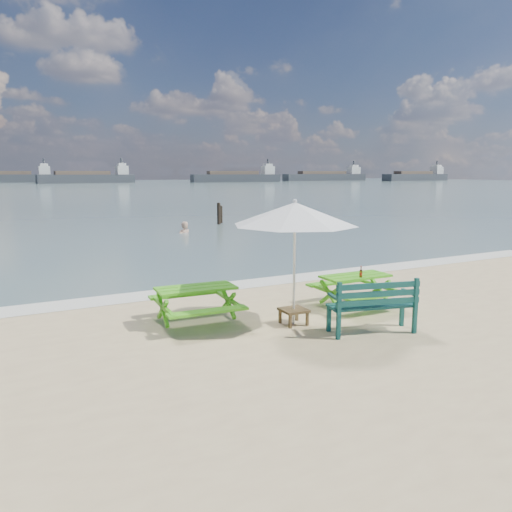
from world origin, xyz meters
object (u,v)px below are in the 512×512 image
patio_umbrella (295,214)px  side_table (294,316)px  picnic_table_left (196,306)px  swimmer (184,241)px  park_bench (371,316)px  picnic_table_right (355,292)px  beer_bottle (361,274)px

patio_umbrella → side_table: bearing=0.0°
picnic_table_left → swimmer: 14.22m
park_bench → side_table: size_ratio=3.46×
picnic_table_left → picnic_table_right: (3.31, -0.51, -0.00)m
side_table → patio_umbrella: size_ratio=0.20×
picnic_table_right → swimmer: size_ratio=0.87×
picnic_table_right → side_table: size_ratio=3.49×
park_bench → side_table: (-0.96, 1.02, -0.13)m
picnic_table_right → park_bench: size_ratio=1.01×
picnic_table_left → beer_bottle: bearing=-12.6°
park_bench → side_table: 1.41m
park_bench → side_table: park_bench is taller
beer_bottle → side_table: bearing=-173.8°
picnic_table_right → park_bench: 1.64m
side_table → swimmer: (3.06, 14.34, -0.56)m
picnic_table_left → beer_bottle: 3.36m
side_table → picnic_table_right: bearing=13.1°
beer_bottle → park_bench: bearing=-121.7°
picnic_table_left → patio_umbrella: patio_umbrella is taller
patio_umbrella → beer_bottle: size_ratio=10.09×
park_bench → picnic_table_left: bearing=142.4°
picnic_table_right → side_table: 1.81m
swimmer → picnic_table_left: bearing=-109.0°
patio_umbrella → swimmer: (3.06, 14.34, -2.45)m
side_table → beer_bottle: 1.82m
picnic_table_right → side_table: picnic_table_right is taller
park_bench → picnic_table_right: bearing=60.9°
patio_umbrella → swimmer: size_ratio=1.25×
swimmer → park_bench: bearing=-97.8°
swimmer → side_table: bearing=-102.0°
side_table → park_bench: bearing=-46.7°
side_table → beer_bottle: beer_bottle is taller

